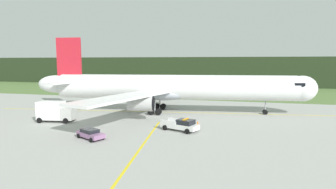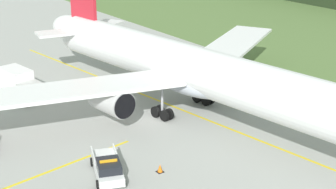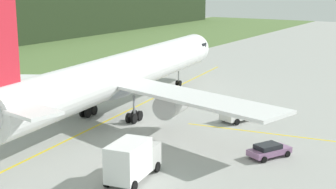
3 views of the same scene
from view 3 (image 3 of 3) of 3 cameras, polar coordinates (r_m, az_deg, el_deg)
name	(u,v)px [view 3 (image 3 of 3)]	position (r m, az deg, el deg)	size (l,w,h in m)	color
ground	(143,123)	(58.37, -2.89, -3.28)	(320.00, 320.00, 0.00)	#9E9F9A
taxiway_centerline_main	(124,112)	(63.31, -4.97, -2.02)	(74.30, 0.30, 0.01)	yellow
taxiway_centerline_spur	(307,138)	(54.92, 15.52, -4.79)	(26.88, 0.30, 0.01)	yellow
airliner	(121,75)	(61.60, -5.39, 2.24)	(55.49, 44.69, 14.93)	white
ops_pickup_truck	(244,113)	(60.04, 8.59, -2.06)	(6.03, 3.92, 1.94)	silver
catering_truck	(132,159)	(41.82, -4.07, -7.33)	(6.40, 3.44, 3.59)	#BABAB6
staff_car	(269,150)	(48.13, 11.39, -6.20)	(4.53, 3.48, 1.30)	gray
apron_cone	(220,110)	(63.39, 5.94, -1.71)	(0.56, 0.56, 0.71)	black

